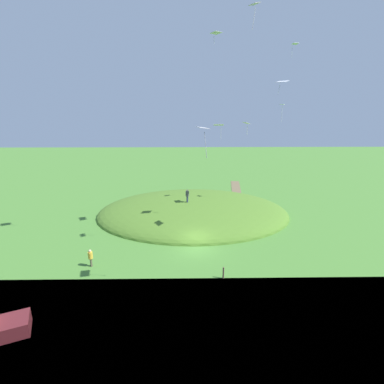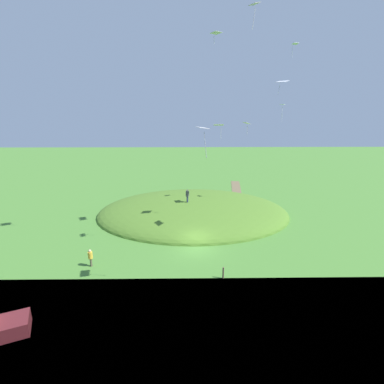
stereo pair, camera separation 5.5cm
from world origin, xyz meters
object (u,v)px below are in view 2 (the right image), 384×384
kite_3 (254,6)px  kite_6 (282,82)px  person_on_hilltop (90,256)px  kite_4 (247,123)px  kite_0 (282,107)px  person_walking_path (187,194)px  kite_7 (203,129)px  kite_5 (216,33)px  mooring_post (223,273)px  kite_8 (295,45)px  kite_1 (219,125)px

kite_3 → kite_6: bearing=-61.5°
person_on_hilltop → kite_4: 23.10m
kite_3 → person_on_hilltop: bearing=97.8°
person_on_hilltop → kite_0: 28.54m
person_walking_path → kite_7: kite_7 is taller
person_walking_path → kite_0: kite_0 is taller
kite_6 → kite_5: bearing=57.9°
person_on_hilltop → kite_6: bearing=62.1°
kite_5 → kite_6: (-3.76, -5.99, -4.90)m
mooring_post → kite_5: bearing=1.4°
kite_0 → kite_7: (-17.41, 10.87, -1.44)m
mooring_post → kite_8: bearing=-33.0°
kite_8 → kite_5: bearing=115.9°
kite_0 → kite_3: 15.14m
kite_1 → kite_8: bearing=-64.1°
kite_0 → kite_3: size_ratio=1.14×
person_on_hilltop → kite_8: (12.32, -21.98, 20.67)m
kite_1 → kite_6: bearing=-126.4°
kite_0 → kite_8: bearing=-141.2°
person_on_hilltop → kite_3: size_ratio=0.92×
kite_6 → kite_8: kite_8 is taller
person_walking_path → kite_5: (-5.48, -2.99, 18.72)m
kite_5 → kite_8: kite_5 is taller
kite_0 → kite_7: size_ratio=0.98×
kite_5 → kite_8: 10.77m
kite_8 → mooring_post: size_ratio=1.40×
kite_0 → kite_6: bearing=161.8°
kite_1 → kite_5: size_ratio=1.15×
person_on_hilltop → mooring_post: size_ratio=1.59×
person_walking_path → mooring_post: person_walking_path is taller
person_walking_path → kite_4: 12.18m
person_on_hilltop → kite_5: size_ratio=1.23×
kite_3 → kite_4: 13.57m
kite_6 → kite_3: bearing=118.5°
kite_1 → kite_3: bearing=-160.4°
kite_1 → kite_7: 12.40m
kite_3 → kite_8: kite_3 is taller
kite_7 → kite_6: bearing=-43.8°
kite_1 → kite_7: bearing=169.0°
kite_3 → mooring_post: kite_3 is taller
kite_0 → kite_8: size_ratio=1.41×
kite_1 → kite_5: 9.17m
kite_0 → kite_1: kite_0 is taller
kite_1 → kite_4: bearing=-49.2°
person_walking_path → kite_1: bearing=11.0°
kite_7 → kite_4: bearing=-21.6°
kite_6 → kite_7: bearing=136.2°
mooring_post → kite_0: bearing=-29.8°
person_on_hilltop → kite_6: kite_6 is taller
person_on_hilltop → kite_8: size_ratio=1.14×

